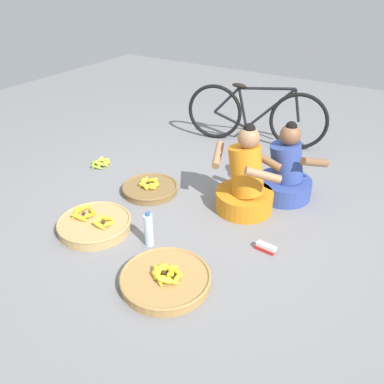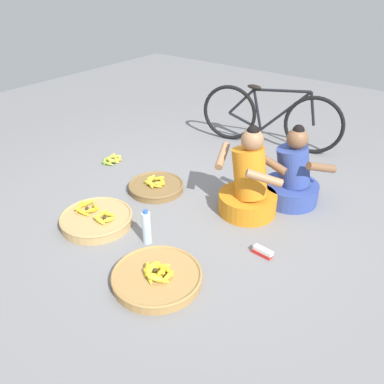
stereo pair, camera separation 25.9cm
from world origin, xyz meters
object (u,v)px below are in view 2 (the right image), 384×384
vendor_woman_behind (292,178)px  water_bottle (147,227)px  banana_basket_near_vendor (157,277)px  packet_carton_stack (263,252)px  loose_bananas_near_bicycle (113,159)px  banana_basket_back_center (156,186)px  bicycle_leaning (270,118)px  vendor_woman_front (248,186)px  banana_basket_back_right (96,219)px

vendor_woman_behind → water_bottle: vendor_woman_behind is taller
banana_basket_near_vendor → packet_carton_stack: size_ratio=3.79×
loose_bananas_near_bicycle → water_bottle: bearing=-33.1°
banana_basket_back_center → bicycle_leaning: bearing=77.8°
vendor_woman_front → packet_carton_stack: 0.67m
vendor_woman_front → vendor_woman_behind: 0.47m
banana_basket_near_vendor → vendor_woman_front: bearing=88.1°
water_bottle → packet_carton_stack: size_ratio=1.78×
bicycle_leaning → banana_basket_near_vendor: bicycle_leaning is taller
water_bottle → loose_bananas_near_bicycle: bearing=146.9°
vendor_woman_front → bicycle_leaning: size_ratio=0.49×
banana_basket_back_center → banana_basket_back_right: bearing=-91.4°
banana_basket_near_vendor → packet_carton_stack: banana_basket_near_vendor is taller
banana_basket_near_vendor → loose_bananas_near_bicycle: (-1.68, 1.16, -0.02)m
banana_basket_near_vendor → banana_basket_back_right: (-0.89, 0.22, 0.01)m
vendor_woman_front → banana_basket_back_right: bearing=-134.1°
water_bottle → packet_carton_stack: 0.93m
vendor_woman_front → loose_bananas_near_bicycle: size_ratio=3.12×
banana_basket_near_vendor → loose_bananas_near_bicycle: 2.04m
bicycle_leaning → water_bottle: (0.15, -2.32, -0.21)m
vendor_woman_front → banana_basket_back_center: 0.96m
vendor_woman_front → banana_basket_back_center: (-0.91, -0.21, -0.22)m
banana_basket_back_center → loose_bananas_near_bicycle: banana_basket_back_center is taller
banana_basket_back_center → water_bottle: 0.84m
vendor_woman_behind → packet_carton_stack: size_ratio=4.42×
banana_basket_back_right → packet_carton_stack: banana_basket_back_right is taller
banana_basket_back_center → packet_carton_stack: bearing=-11.0°
vendor_woman_front → banana_basket_back_center: bearing=-167.2°
banana_basket_near_vendor → bicycle_leaning: bearing=101.1°
banana_basket_near_vendor → packet_carton_stack: 0.85m
banana_basket_near_vendor → loose_bananas_near_bicycle: banana_basket_near_vendor is taller
packet_carton_stack → banana_basket_back_right: bearing=-159.8°
vendor_woman_front → banana_basket_back_right: size_ratio=1.33×
banana_basket_back_center → packet_carton_stack: size_ratio=3.19×
vendor_woman_front → packet_carton_stack: size_ratio=4.84×
packet_carton_stack → water_bottle: bearing=-153.2°
vendor_woman_front → banana_basket_back_center: vendor_woman_front is taller
vendor_woman_behind → banana_basket_back_center: 1.31m
bicycle_leaning → banana_basket_back_right: 2.44m
vendor_woman_behind → vendor_woman_front: bearing=-118.4°
banana_basket_back_center → banana_basket_back_right: (-0.02, -0.75, 0.01)m
banana_basket_near_vendor → water_bottle: (-0.37, 0.30, 0.10)m
banana_basket_back_center → packet_carton_stack: (1.33, -0.26, -0.01)m
vendor_woman_front → water_bottle: 0.98m
vendor_woman_behind → packet_carton_stack: (0.19, -0.88, -0.21)m
banana_basket_back_center → loose_bananas_near_bicycle: size_ratio=2.06×
vendor_woman_front → banana_basket_near_vendor: (-0.04, -1.18, -0.22)m
loose_bananas_near_bicycle → water_bottle: water_bottle is taller
banana_basket_near_vendor → banana_basket_back_right: 0.92m
packet_carton_stack → banana_basket_back_center: bearing=169.0°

